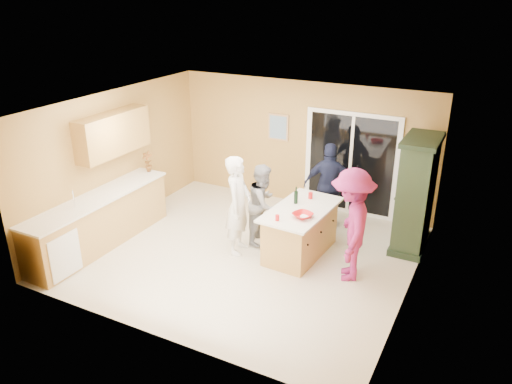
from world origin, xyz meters
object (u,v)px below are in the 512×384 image
at_px(woman_white, 238,205).
at_px(woman_grey, 264,204).
at_px(woman_magenta, 351,225).
at_px(green_hutch, 416,196).
at_px(kitchen_island, 300,233).
at_px(woman_navy, 329,186).

height_order(woman_white, woman_grey, woman_white).
bearing_deg(woman_magenta, woman_white, -106.46).
relative_size(green_hutch, woman_grey, 1.38).
relative_size(kitchen_island, woman_white, 0.97).
xyz_separation_m(kitchen_island, green_hutch, (1.65, 1.13, 0.58)).
bearing_deg(woman_grey, woman_magenta, -111.25).
bearing_deg(woman_navy, kitchen_island, 69.81).
distance_m(woman_grey, woman_magenta, 1.81).
bearing_deg(kitchen_island, woman_white, -154.24).
distance_m(kitchen_island, woman_navy, 1.34).
height_order(woman_grey, woman_magenta, woman_magenta).
distance_m(green_hutch, woman_white, 3.05).
xyz_separation_m(green_hutch, woman_white, (-2.64, -1.53, -0.11)).
bearing_deg(green_hutch, woman_grey, -157.70).
relative_size(green_hutch, woman_magenta, 1.11).
distance_m(woman_navy, woman_magenta, 1.86).
height_order(woman_grey, woman_navy, woman_navy).
bearing_deg(woman_navy, woman_magenta, 101.65).
bearing_deg(woman_grey, green_hutch, -73.84).
bearing_deg(woman_white, woman_magenta, -98.89).
xyz_separation_m(kitchen_island, woman_grey, (-0.78, 0.13, 0.33)).
distance_m(kitchen_island, green_hutch, 2.08).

